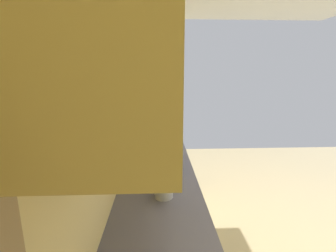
# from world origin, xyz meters

# --- Properties ---
(wall_back) EXTENTS (4.27, 0.12, 2.58)m
(wall_back) POSITION_xyz_m (0.00, 1.53, 1.29)
(wall_back) COLOR #E6C779
(wall_back) RESTS_ON ground_plane
(upper_cabinets) EXTENTS (2.11, 0.34, 0.59)m
(upper_cabinets) POSITION_xyz_m (-0.41, 1.30, 1.83)
(upper_cabinets) COLOR #D9C070
(oven_range) EXTENTS (0.71, 0.61, 1.08)m
(oven_range) POSITION_xyz_m (1.60, 1.17, 0.46)
(oven_range) COLOR #B7BABF
(oven_range) RESTS_ON ground_plane
(microwave) EXTENTS (0.44, 0.38, 0.31)m
(microwave) POSITION_xyz_m (0.17, 1.19, 1.05)
(microwave) COLOR white
(microwave) RESTS_ON counter_run
(bowl) EXTENTS (0.17, 0.17, 0.05)m
(bowl) POSITION_xyz_m (0.64, 1.13, 0.93)
(bowl) COLOR silver
(bowl) RESTS_ON counter_run
(kettle) EXTENTS (0.17, 0.13, 0.18)m
(kettle) POSITION_xyz_m (-0.37, 1.13, 0.98)
(kettle) COLOR #B7BABF
(kettle) RESTS_ON counter_run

